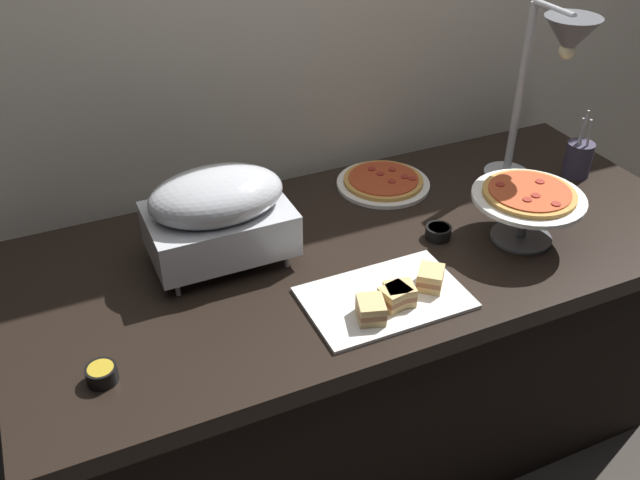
# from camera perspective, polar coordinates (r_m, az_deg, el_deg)

# --- Properties ---
(ground_plane) EXTENTS (8.00, 8.00, 0.00)m
(ground_plane) POSITION_cam_1_polar(r_m,az_deg,el_deg) (2.40, 3.18, -15.41)
(ground_plane) COLOR #38332D
(back_wall) EXTENTS (4.40, 0.04, 2.40)m
(back_wall) POSITION_cam_1_polar(r_m,az_deg,el_deg) (2.10, -2.22, 16.89)
(back_wall) COLOR beige
(back_wall) RESTS_ON ground_plane
(buffet_table) EXTENTS (1.90, 0.84, 0.76)m
(buffet_table) POSITION_cam_1_polar(r_m,az_deg,el_deg) (2.12, 3.51, -8.64)
(buffet_table) COLOR black
(buffet_table) RESTS_ON ground_plane
(chafing_dish) EXTENTS (0.36, 0.24, 0.26)m
(chafing_dish) POSITION_cam_1_polar(r_m,az_deg,el_deg) (1.76, -8.38, 2.27)
(chafing_dish) COLOR #B7BABF
(chafing_dish) RESTS_ON buffet_table
(heat_lamp) EXTENTS (0.15, 0.30, 0.55)m
(heat_lamp) POSITION_cam_1_polar(r_m,az_deg,el_deg) (2.03, 18.96, 14.16)
(heat_lamp) COLOR #B7BABF
(heat_lamp) RESTS_ON buffet_table
(pizza_plate_front) EXTENTS (0.29, 0.29, 0.03)m
(pizza_plate_front) POSITION_cam_1_polar(r_m,az_deg,el_deg) (2.15, 5.22, 4.77)
(pizza_plate_front) COLOR white
(pizza_plate_front) RESTS_ON buffet_table
(pizza_plate_center) EXTENTS (0.30, 0.30, 0.15)m
(pizza_plate_center) POSITION_cam_1_polar(r_m,az_deg,el_deg) (1.92, 16.72, 3.14)
(pizza_plate_center) COLOR #595B60
(pizza_plate_center) RESTS_ON buffet_table
(sandwich_platter) EXTENTS (0.39, 0.25, 0.06)m
(sandwich_platter) POSITION_cam_1_polar(r_m,az_deg,el_deg) (1.68, 5.87, -4.63)
(sandwich_platter) COLOR white
(sandwich_platter) RESTS_ON buffet_table
(sauce_cup_near) EXTENTS (0.07, 0.07, 0.03)m
(sauce_cup_near) POSITION_cam_1_polar(r_m,az_deg,el_deg) (1.92, 9.69, 0.67)
(sauce_cup_near) COLOR black
(sauce_cup_near) RESTS_ON buffet_table
(sauce_cup_far) EXTENTS (0.07, 0.07, 0.04)m
(sauce_cup_far) POSITION_cam_1_polar(r_m,az_deg,el_deg) (1.54, -17.50, -10.43)
(sauce_cup_far) COLOR black
(sauce_cup_far) RESTS_ON buffet_table
(utensil_holder) EXTENTS (0.08, 0.08, 0.22)m
(utensil_holder) POSITION_cam_1_polar(r_m,az_deg,el_deg) (2.33, 20.46, 6.29)
(utensil_holder) COLOR #383347
(utensil_holder) RESTS_ON buffet_table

